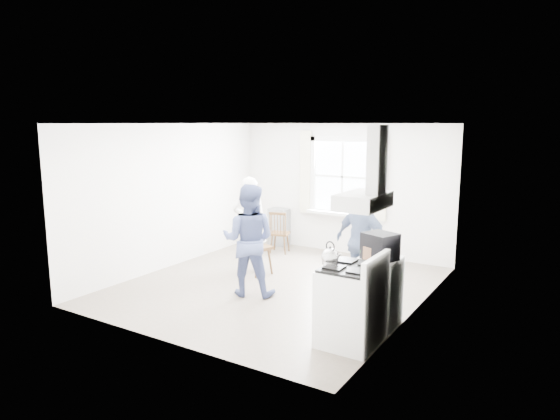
# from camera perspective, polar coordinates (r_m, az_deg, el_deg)

# --- Properties ---
(room_shell) EXTENTS (4.62, 5.12, 2.64)m
(room_shell) POSITION_cam_1_polar(r_m,az_deg,el_deg) (7.90, -0.44, 0.39)
(room_shell) COLOR #7A6C5E
(room_shell) RESTS_ON ground
(window_assembly) EXTENTS (1.88, 0.24, 1.70)m
(window_assembly) POSITION_cam_1_polar(r_m,az_deg,el_deg) (10.01, 7.06, 3.28)
(window_assembly) COLOR white
(window_assembly) RESTS_ON room_shell
(range_hood) EXTENTS (0.45, 0.76, 0.94)m
(range_hood) POSITION_cam_1_polar(r_m,az_deg,el_deg) (5.68, 10.02, 2.60)
(range_hood) COLOR silver
(range_hood) RESTS_ON room_shell
(shelf_unit) EXTENTS (0.40, 0.30, 0.80)m
(shelf_unit) POSITION_cam_1_polar(r_m,az_deg,el_deg) (10.74, -0.12, -1.94)
(shelf_unit) COLOR gray
(shelf_unit) RESTS_ON ground
(gas_stove) EXTENTS (0.68, 0.76, 1.12)m
(gas_stove) POSITION_cam_1_polar(r_m,az_deg,el_deg) (6.09, 8.18, -10.63)
(gas_stove) COLOR white
(gas_stove) RESTS_ON ground
(kettle) EXTENTS (0.21, 0.21, 0.30)m
(kettle) POSITION_cam_1_polar(r_m,az_deg,el_deg) (5.92, 5.74, -5.41)
(kettle) COLOR silver
(kettle) RESTS_ON gas_stove
(low_cabinet) EXTENTS (0.50, 0.55, 0.90)m
(low_cabinet) POSITION_cam_1_polar(r_m,az_deg,el_deg) (6.69, 11.18, -9.12)
(low_cabinet) COLOR silver
(low_cabinet) RESTS_ON ground
(stereo_stack) EXTENTS (0.48, 0.46, 0.34)m
(stereo_stack) POSITION_cam_1_polar(r_m,az_deg,el_deg) (6.45, 11.37, -4.09)
(stereo_stack) COLOR black
(stereo_stack) RESTS_ON low_cabinet
(cardboard_box) EXTENTS (0.31, 0.25, 0.17)m
(cardboard_box) POSITION_cam_1_polar(r_m,az_deg,el_deg) (6.41, 10.92, -4.93)
(cardboard_box) COLOR #976849
(cardboard_box) RESTS_ON low_cabinet
(windsor_chair_a) EXTENTS (0.45, 0.44, 0.87)m
(windsor_chair_a) POSITION_cam_1_polar(r_m,az_deg,el_deg) (10.01, -0.19, -2.07)
(windsor_chair_a) COLOR #412915
(windsor_chair_a) RESTS_ON ground
(windsor_chair_b) EXTENTS (0.54, 0.54, 1.04)m
(windsor_chair_b) POSITION_cam_1_polar(r_m,az_deg,el_deg) (8.60, -3.25, -3.37)
(windsor_chair_b) COLOR #412915
(windsor_chair_b) RESTS_ON ground
(person_left) EXTENTS (0.78, 0.78, 1.69)m
(person_left) POSITION_cam_1_polar(r_m,az_deg,el_deg) (8.82, -3.50, -1.61)
(person_left) COLOR white
(person_left) RESTS_ON ground
(person_mid) EXTENTS (1.07, 1.07, 1.71)m
(person_mid) POSITION_cam_1_polar(r_m,az_deg,el_deg) (7.59, -3.60, -3.45)
(person_mid) COLOR #495688
(person_mid) RESTS_ON ground
(person_right) EXTENTS (1.17, 1.17, 1.64)m
(person_right) POSITION_cam_1_polar(r_m,az_deg,el_deg) (7.73, 9.37, -3.58)
(person_right) COLOR navy
(person_right) RESTS_ON ground
(potted_plant) EXTENTS (0.22, 0.22, 0.36)m
(potted_plant) POSITION_cam_1_polar(r_m,az_deg,el_deg) (9.85, 8.64, 0.60)
(potted_plant) COLOR #327137
(potted_plant) RESTS_ON window_assembly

